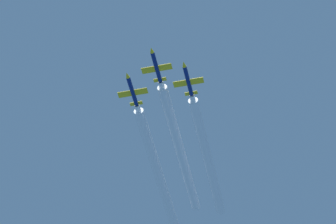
{
  "coord_description": "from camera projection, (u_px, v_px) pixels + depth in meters",
  "views": [
    {
      "loc": [
        -31.34,
        134.28,
        2.48
      ],
      "look_at": [
        -0.07,
        -10.83,
        174.37
      ],
      "focal_mm": 81.17,
      "sensor_mm": 36.0,
      "label": 1
    }
  ],
  "objects": [
    {
      "name": "jet_lead",
      "position": [
        156.0,
        66.0,
        217.05
      ],
      "size": [
        8.87,
        12.92,
        3.1
      ],
      "color": "navy"
    },
    {
      "name": "jet_left_wingman",
      "position": [
        188.0,
        80.0,
        218.31
      ],
      "size": [
        8.87,
        12.92,
        3.1
      ],
      "color": "navy"
    },
    {
      "name": "jet_right_wingman",
      "position": [
        132.0,
        90.0,
        221.22
      ],
      "size": [
        8.87,
        12.92,
        3.1
      ],
      "color": "navy"
    },
    {
      "name": "smoke_trail_lead",
      "position": [
        180.0,
        149.0,
        238.43
      ],
      "size": [
        3.04,
        55.26,
        3.04
      ],
      "color": "white"
    },
    {
      "name": "smoke_trail_left_wingman",
      "position": [
        207.0,
        157.0,
        238.58
      ],
      "size": [
        3.04,
        51.75,
        3.04
      ],
      "color": "white"
    },
    {
      "name": "smoke_trail_right_wingman",
      "position": [
        158.0,
        171.0,
        242.95
      ],
      "size": [
        3.04,
        56.34,
        3.04
      ],
      "color": "white"
    }
  ]
}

